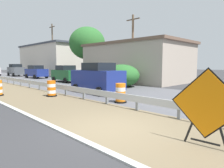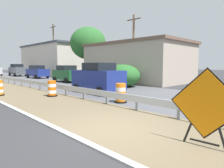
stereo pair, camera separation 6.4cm
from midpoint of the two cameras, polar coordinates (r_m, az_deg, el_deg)
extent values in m
plane|color=#333335|center=(6.68, -0.84, -12.90)|extent=(160.00, 160.00, 0.00)
cube|color=#706047|center=(7.28, 4.15, -11.33)|extent=(4.12, 120.00, 0.01)
cube|color=#56565B|center=(12.46, 23.21, -4.59)|extent=(8.18, 120.00, 0.00)
cube|color=#ADADA8|center=(5.91, -10.31, -15.49)|extent=(0.20, 120.00, 0.11)
cube|color=#ADB2B7|center=(8.54, 12.36, -5.10)|extent=(0.08, 45.59, 0.32)
cube|color=slate|center=(8.15, 18.81, -7.24)|extent=(0.12, 0.12, 0.70)
cube|color=slate|center=(9.23, 7.19, -5.46)|extent=(0.12, 0.12, 0.70)
cube|color=slate|center=(10.62, -1.66, -3.95)|extent=(0.12, 0.12, 0.70)
cube|color=slate|center=(12.20, -8.32, -2.75)|extent=(0.12, 0.12, 0.70)
cube|color=slate|center=(13.91, -13.39, -1.80)|extent=(0.12, 0.12, 0.70)
cube|color=slate|center=(15.70, -17.32, -1.06)|extent=(0.12, 0.12, 0.70)
cube|color=slate|center=(17.56, -20.43, -0.46)|extent=(0.12, 0.12, 0.70)
cube|color=slate|center=(19.46, -22.94, 0.01)|extent=(0.12, 0.12, 0.70)
cube|color=slate|center=(21.40, -25.00, 0.41)|extent=(0.12, 0.12, 0.70)
cube|color=slate|center=(23.35, -26.71, 0.74)|extent=(0.12, 0.12, 0.70)
cube|color=slate|center=(25.33, -28.16, 1.01)|extent=(0.12, 0.12, 0.70)
cube|color=slate|center=(27.32, -29.40, 1.25)|extent=(0.12, 0.12, 0.70)
cube|color=black|center=(5.63, 28.82, -11.63)|extent=(0.08, 0.39, 1.06)
cube|color=black|center=(5.80, 21.92, -10.83)|extent=(0.08, 0.39, 1.06)
cube|color=black|center=(5.83, 25.14, -15.04)|extent=(0.10, 0.72, 0.04)
cube|color=orange|center=(5.54, 25.53, -5.19)|extent=(0.18, 1.74, 1.75)
cube|color=black|center=(5.56, 25.58, -5.16)|extent=(0.17, 1.85, 1.85)
cylinder|color=orange|center=(11.04, 2.32, -4.86)|extent=(0.56, 0.56, 0.22)
cylinder|color=white|center=(11.00, 2.33, -3.75)|extent=(0.56, 0.56, 0.22)
cylinder|color=orange|center=(10.96, 2.33, -2.63)|extent=(0.56, 0.56, 0.22)
cylinder|color=white|center=(10.93, 2.34, -1.51)|extent=(0.56, 0.56, 0.22)
cylinder|color=orange|center=(10.91, 2.34, -0.38)|extent=(0.56, 0.56, 0.22)
cylinder|color=black|center=(11.05, 2.32, -5.21)|extent=(0.69, 0.69, 0.08)
cylinder|color=orange|center=(13.76, -17.30, -3.01)|extent=(0.55, 0.55, 0.21)
cylinder|color=white|center=(13.73, -17.32, -2.13)|extent=(0.55, 0.55, 0.21)
cylinder|color=orange|center=(13.71, -17.35, -1.26)|extent=(0.55, 0.55, 0.21)
cylinder|color=white|center=(13.68, -17.38, -0.38)|extent=(0.55, 0.55, 0.21)
cylinder|color=orange|center=(13.66, -17.40, 0.51)|extent=(0.55, 0.55, 0.21)
cylinder|color=black|center=(13.77, -17.29, -3.28)|extent=(0.69, 0.69, 0.08)
cube|color=navy|center=(32.67, -21.23, 3.14)|extent=(2.05, 4.25, 1.12)
cube|color=black|center=(32.80, -21.41, 4.61)|extent=(1.77, 1.99, 0.56)
cylinder|color=black|center=(31.90, -18.59, 2.17)|extent=(0.24, 0.65, 0.64)
cylinder|color=black|center=(31.05, -21.65, 1.98)|extent=(0.24, 0.65, 0.64)
cylinder|color=black|center=(34.35, -20.78, 2.33)|extent=(0.24, 0.65, 0.64)
cylinder|color=black|center=(33.57, -23.67, 2.15)|extent=(0.24, 0.65, 0.64)
cylinder|color=black|center=(42.74, -29.87, 2.54)|extent=(0.23, 0.64, 0.64)
cube|color=#4C5156|center=(40.04, -26.21, 3.50)|extent=(1.95, 4.45, 1.33)
cube|color=black|center=(40.19, -26.34, 4.85)|extent=(1.72, 2.07, 0.56)
cylinder|color=black|center=(38.97, -24.22, 2.56)|extent=(0.23, 0.64, 0.64)
cylinder|color=black|center=(38.40, -26.84, 2.41)|extent=(0.23, 0.64, 0.64)
cylinder|color=black|center=(41.73, -25.54, 2.68)|extent=(0.23, 0.64, 0.64)
cylinder|color=black|center=(41.20, -28.01, 2.54)|extent=(0.23, 0.64, 0.64)
cube|color=#195128|center=(24.35, -13.22, 2.66)|extent=(1.96, 4.09, 1.15)
cube|color=black|center=(24.46, -13.46, 4.67)|extent=(1.75, 1.89, 0.56)
cylinder|color=black|center=(23.77, -9.54, 1.27)|extent=(0.23, 0.64, 0.64)
cylinder|color=black|center=(22.74, -13.53, 1.00)|extent=(0.23, 0.64, 0.64)
cylinder|color=black|center=(26.02, -12.89, 1.59)|extent=(0.23, 0.64, 0.64)
cylinder|color=black|center=(25.09, -16.65, 1.34)|extent=(0.23, 0.64, 0.64)
cube|color=navy|center=(14.73, -4.49, 1.33)|extent=(1.97, 4.21, 1.38)
cube|color=black|center=(14.55, -4.09, 5.11)|extent=(1.76, 1.95, 0.56)
cylinder|color=black|center=(15.33, -10.55, -1.17)|extent=(0.23, 0.64, 0.64)
cylinder|color=black|center=(16.46, -4.94, -0.62)|extent=(0.23, 0.64, 0.64)
cylinder|color=black|center=(13.13, -3.86, -2.23)|extent=(0.23, 0.64, 0.64)
cylinder|color=black|center=(14.44, 2.00, -1.49)|extent=(0.23, 0.64, 0.64)
cube|color=#AD9E8E|center=(25.22, 7.10, 5.93)|extent=(7.85, 12.13, 4.49)
cube|color=brown|center=(25.34, 7.17, 11.35)|extent=(8.16, 12.62, 0.30)
cube|color=beige|center=(41.58, -16.30, 6.51)|extent=(8.07, 15.75, 5.72)
cube|color=#3D424C|center=(41.74, -16.42, 10.64)|extent=(8.40, 16.38, 0.30)
cylinder|color=brown|center=(22.14, 5.97, 9.94)|extent=(0.24, 0.24, 7.54)
cube|color=brown|center=(22.62, 6.06, 18.23)|extent=(0.12, 1.80, 0.10)
cylinder|color=brown|center=(36.02, -16.95, 9.31)|extent=(0.24, 0.24, 9.07)
cube|color=brown|center=(36.51, -17.14, 15.63)|extent=(0.12, 1.80, 0.10)
ellipsoid|color=#286028|center=(18.69, 2.81, 2.46)|extent=(3.35, 3.35, 2.14)
cylinder|color=#4C3D2D|center=(29.40, -7.21, 4.59)|extent=(0.36, 0.36, 3.14)
ellipsoid|color=#286028|center=(29.56, -7.30, 11.71)|extent=(5.24, 5.24, 4.72)
camera|label=1|loc=(0.03, -90.19, -0.02)|focal=31.37mm
camera|label=2|loc=(0.03, 89.81, 0.02)|focal=31.37mm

